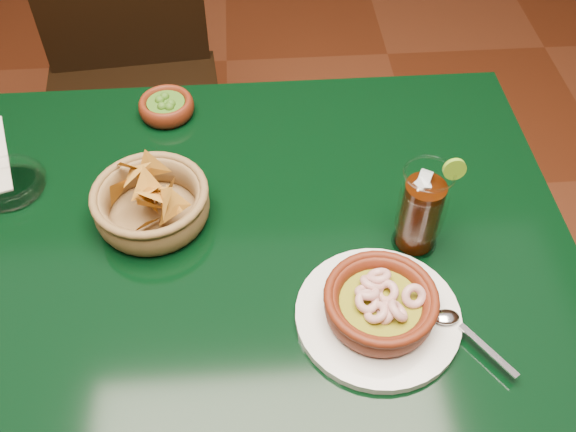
{
  "coord_description": "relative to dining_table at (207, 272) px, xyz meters",
  "views": [
    {
      "loc": [
        0.09,
        -0.67,
        1.55
      ],
      "look_at": [
        0.14,
        -0.02,
        0.81
      ],
      "focal_mm": 40.0,
      "sensor_mm": 36.0,
      "label": 1
    }
  ],
  "objects": [
    {
      "name": "cola_drink",
      "position": [
        0.34,
        -0.04,
        0.18
      ],
      "size": [
        0.16,
        0.16,
        0.18
      ],
      "color": "white",
      "rests_on": "dining_table"
    },
    {
      "name": "chip_basket",
      "position": [
        -0.08,
        0.05,
        0.13
      ],
      "size": [
        0.22,
        0.22,
        0.12
      ],
      "color": "olive",
      "rests_on": "dining_table"
    },
    {
      "name": "guacamole_ramekin",
      "position": [
        -0.07,
        0.31,
        0.12
      ],
      "size": [
        0.12,
        0.12,
        0.04
      ],
      "color": "#4E190A",
      "rests_on": "dining_table"
    },
    {
      "name": "ground",
      "position": [
        0.0,
        0.0,
        -0.65
      ],
      "size": [
        7.0,
        7.0,
        0.0
      ],
      "primitive_type": "plane",
      "color": "#471C0C",
      "rests_on": "ground"
    },
    {
      "name": "glass_ashtray",
      "position": [
        -0.33,
        0.13,
        0.11
      ],
      "size": [
        0.14,
        0.14,
        0.03
      ],
      "color": "white",
      "rests_on": "dining_table"
    },
    {
      "name": "shrimp_plate",
      "position": [
        0.26,
        -0.18,
        0.13
      ],
      "size": [
        0.29,
        0.24,
        0.07
      ],
      "color": "silver",
      "rests_on": "dining_table"
    },
    {
      "name": "dining_chair",
      "position": [
        -0.22,
        0.71,
        -0.11
      ],
      "size": [
        0.49,
        0.49,
        0.97
      ],
      "color": "black",
      "rests_on": "ground"
    },
    {
      "name": "dining_table",
      "position": [
        0.0,
        0.0,
        0.0
      ],
      "size": [
        1.2,
        0.8,
        0.75
      ],
      "color": "black",
      "rests_on": "ground"
    }
  ]
}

